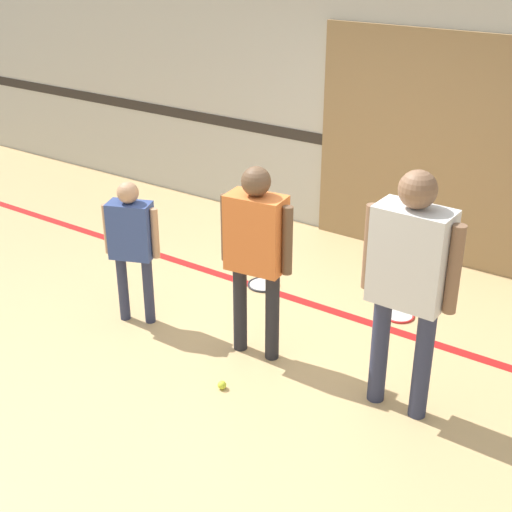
{
  "coord_description": "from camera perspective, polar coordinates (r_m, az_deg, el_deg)",
  "views": [
    {
      "loc": [
        2.8,
        -4.09,
        3.18
      ],
      "look_at": [
        0.04,
        -0.09,
        0.86
      ],
      "focal_mm": 50.0,
      "sensor_mm": 36.0,
      "label": 1
    }
  ],
  "objects": [
    {
      "name": "wall_panel",
      "position": [
        7.27,
        13.24,
        8.4
      ],
      "size": [
        2.25,
        0.05,
        2.27
      ],
      "color": "#93754C",
      "rests_on": "ground_plane"
    },
    {
      "name": "wall_back",
      "position": [
        7.32,
        11.54,
        12.43
      ],
      "size": [
        16.0,
        0.07,
        3.2
      ],
      "color": "beige",
      "rests_on": "ground_plane"
    },
    {
      "name": "tennis_ball_near_instructor",
      "position": [
        5.4,
        -2.74,
        -10.27
      ],
      "size": [
        0.07,
        0.07,
        0.07
      ],
      "primitive_type": "sphere",
      "color": "#CCE038",
      "rests_on": "ground_plane"
    },
    {
      "name": "racket_spare_on_floor",
      "position": [
        6.83,
        0.59,
        -2.22
      ],
      "size": [
        0.46,
        0.53,
        0.03
      ],
      "rotation": [
        0.0,
        0.0,
        2.22
      ],
      "color": "#28282D",
      "rests_on": "ground_plane"
    },
    {
      "name": "person_student_left",
      "position": [
        5.99,
        -9.93,
        1.46
      ],
      "size": [
        0.45,
        0.31,
        1.27
      ],
      "rotation": [
        0.0,
        0.0,
        0.38
      ],
      "color": "#2D334C",
      "rests_on": "ground_plane"
    },
    {
      "name": "racket_second_spare",
      "position": [
        6.44,
        11.26,
        -4.6
      ],
      "size": [
        0.49,
        0.36,
        0.03
      ],
      "rotation": [
        0.0,
        0.0,
        2.69
      ],
      "color": "red",
      "rests_on": "ground_plane"
    },
    {
      "name": "person_instructor",
      "position": [
        5.35,
        -0.0,
        1.04
      ],
      "size": [
        0.59,
        0.29,
        1.57
      ],
      "rotation": [
        0.0,
        0.0,
        0.12
      ],
      "color": "#232328",
      "rests_on": "ground_plane"
    },
    {
      "name": "floor_stripe",
      "position": [
        6.51,
        4.46,
        -3.85
      ],
      "size": [
        14.4,
        0.1,
        0.01
      ],
      "color": "red",
      "rests_on": "ground_plane"
    },
    {
      "name": "ground_plane",
      "position": [
        5.89,
        0.19,
        -7.24
      ],
      "size": [
        16.0,
        16.0,
        0.0
      ],
      "primitive_type": "plane",
      "color": "tan"
    },
    {
      "name": "tennis_ball_by_spare_racket",
      "position": [
        7.08,
        0.09,
        -0.97
      ],
      "size": [
        0.07,
        0.07,
        0.07
      ],
      "primitive_type": "sphere",
      "color": "#CCE038",
      "rests_on": "ground_plane"
    },
    {
      "name": "person_student_right",
      "position": [
        4.76,
        12.19,
        -1.06
      ],
      "size": [
        0.68,
        0.28,
        1.78
      ],
      "rotation": [
        0.0,
        0.0,
        3.13
      ],
      "color": "#2D334C",
      "rests_on": "ground_plane"
    }
  ]
}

